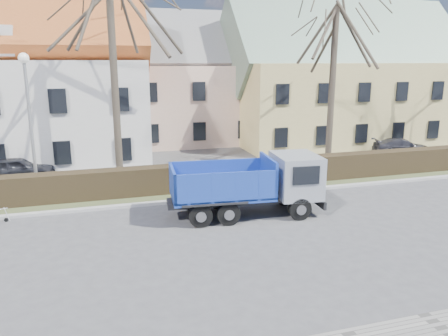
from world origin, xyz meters
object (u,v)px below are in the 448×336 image
object	(u,v)px
dump_truck	(241,186)
parked_car_a	(17,169)
streetlight	(31,128)
parked_car_b	(402,147)

from	to	relation	value
dump_truck	parked_car_a	xyz separation A→B (m)	(-9.61, 8.51, -0.64)
streetlight	parked_car_b	distance (m)	22.81
streetlight	parked_car_b	bearing A→B (deg)	8.38
dump_truck	parked_car_b	distance (m)	16.33
streetlight	parked_car_a	size ratio (longest dim) A/B	1.78
parked_car_b	streetlight	bearing A→B (deg)	115.44
parked_car_b	parked_car_a	bearing A→B (deg)	106.07
dump_truck	parked_car_b	world-z (taller)	dump_truck
dump_truck	streetlight	world-z (taller)	streetlight
dump_truck	parked_car_a	bearing A→B (deg)	143.59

